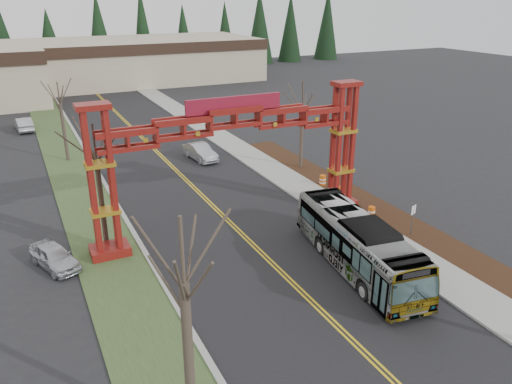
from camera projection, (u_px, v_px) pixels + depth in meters
road at (199, 193)px, 38.15m from camera, size 12.00×110.00×0.02m
lane_line_left at (197, 193)px, 38.09m from camera, size 0.12×100.00×0.01m
lane_line_right at (200, 192)px, 38.19m from camera, size 0.12×100.00×0.01m
curb_right at (270, 180)px, 40.64m from camera, size 0.30×110.00×0.15m
sidewalk_right at (286, 177)px, 41.23m from camera, size 2.60×110.00×0.14m
landscape_strip at (446, 248)px, 29.78m from camera, size 2.60×50.00×0.12m
grass_median at (91, 211)px, 34.87m from camera, size 4.00×110.00×0.08m
curb_left at (118, 206)px, 35.61m from camera, size 0.30×110.00×0.15m
gateway_arch at (235, 139)px, 30.10m from camera, size 18.20×1.60×8.90m
retail_building_east at (144, 60)px, 86.79m from camera, size 38.00×20.30×7.00m
conifer_treeline at (74, 39)px, 91.76m from camera, size 116.10×5.60×13.00m
transit_bus at (357, 244)px, 27.14m from camera, size 3.98×11.10×3.02m
silver_sedan at (200, 152)px, 45.52m from camera, size 2.08×4.59×1.46m
parked_car_near_a at (54, 256)px, 27.57m from camera, size 2.78×4.11×1.30m
parked_car_far_a at (24, 124)px, 55.19m from camera, size 1.94×4.65×1.49m
bare_tree_median_near at (184, 284)px, 14.70m from camera, size 3.30×3.30×8.42m
bare_tree_median_mid at (96, 159)px, 27.84m from camera, size 3.01×3.01×7.61m
bare_tree_median_far at (60, 105)px, 43.58m from camera, size 2.94×2.94×7.13m
bare_tree_right_far at (302, 109)px, 41.70m from camera, size 3.24×3.24×7.34m
street_sign at (413, 214)px, 30.71m from camera, size 0.46×0.20×2.11m
barrel_south at (371, 213)px, 33.55m from camera, size 0.48×0.48×0.89m
barrel_mid at (338, 193)px, 36.68m from camera, size 0.56×0.56×1.04m
barrel_north at (323, 181)px, 39.30m from camera, size 0.49×0.49×0.91m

